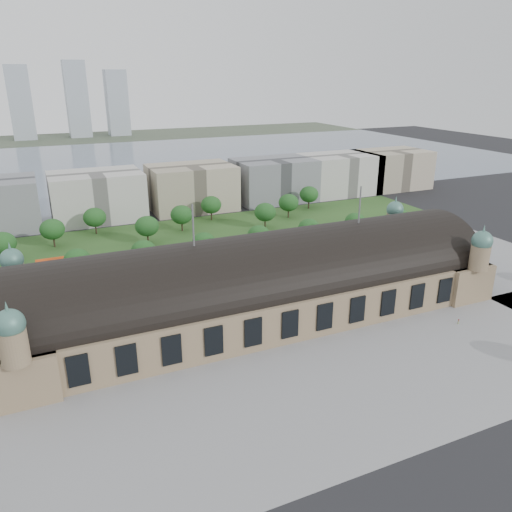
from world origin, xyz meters
name	(u,v)px	position (x,y,z in m)	size (l,w,h in m)	color
ground	(259,315)	(0.00, 0.00, 0.00)	(900.00, 900.00, 0.00)	black
station	(259,284)	(0.00, 0.00, 10.28)	(150.00, 48.40, 44.30)	#887254
plaza_south	(371,382)	(10.00, -44.00, 0.00)	(190.00, 48.00, 0.12)	gray
plaza_east	(499,266)	(103.00, 0.00, 0.00)	(56.00, 100.00, 0.12)	gray
road_slab	(165,281)	(-20.00, 38.00, 0.00)	(260.00, 26.00, 0.10)	black
grass_belt	(146,237)	(-15.00, 93.00, 0.00)	(300.00, 45.00, 0.10)	#2B5020
petrol_station	(59,263)	(-53.91, 65.28, 2.95)	(14.00, 13.00, 5.05)	#C93C0B
lake	(109,165)	(0.00, 298.00, 0.00)	(700.00, 320.00, 0.08)	slate
far_shore	(82,138)	(0.00, 498.00, 0.00)	(700.00, 120.00, 0.14)	#44513D
far_tower_left	(21,103)	(-60.00, 508.00, 40.00)	(24.00, 24.00, 80.00)	#9EA8B2
far_tower_mid	(77,99)	(0.00, 508.00, 42.50)	(24.00, 24.00, 85.00)	#9EA8B2
far_tower_right	(117,103)	(45.00, 508.00, 37.50)	(24.00, 24.00, 75.00)	#9EA8B2
office_3	(97,196)	(-30.00, 133.00, 12.00)	(45.00, 32.00, 24.00)	beige
office_4	(192,187)	(20.00, 133.00, 12.00)	(45.00, 32.00, 24.00)	#B3A58C
office_5	(274,180)	(70.00, 133.00, 12.00)	(45.00, 32.00, 24.00)	gray
office_6	(339,174)	(115.00, 133.00, 12.00)	(45.00, 32.00, 24.00)	beige
office_7	(391,169)	(155.00, 133.00, 12.00)	(45.00, 32.00, 24.00)	#B3A58C
tree_row_2	(4,270)	(-72.00, 53.00, 7.43)	(9.60, 9.60, 11.52)	#2D2116
tree_row_3	(77,260)	(-48.00, 53.00, 7.43)	(9.60, 9.60, 11.52)	#2D2116
tree_row_4	(144,251)	(-24.00, 53.00, 7.43)	(9.60, 9.60, 11.52)	#2D2116
tree_row_5	(204,243)	(0.00, 53.00, 7.43)	(9.60, 9.60, 11.52)	#2D2116
tree_row_6	(259,235)	(24.00, 53.00, 7.43)	(9.60, 9.60, 11.52)	#2D2116
tree_row_7	(309,228)	(48.00, 53.00, 7.43)	(9.60, 9.60, 11.52)	#2D2116
tree_row_8	(355,222)	(72.00, 53.00, 7.43)	(9.60, 9.60, 11.52)	#2D2116
tree_row_9	(398,216)	(96.00, 53.00, 7.43)	(9.60, 9.60, 11.52)	#2D2116
tree_belt_3	(2,243)	(-73.00, 83.00, 8.05)	(10.40, 10.40, 12.48)	#2D2116
tree_belt_4	(52,229)	(-54.00, 95.00, 8.05)	(10.40, 10.40, 12.48)	#2D2116
tree_belt_5	(95,217)	(-35.00, 107.00, 8.05)	(10.40, 10.40, 12.48)	#2D2116
tree_belt_6	(147,226)	(-16.00, 83.00, 8.05)	(10.40, 10.40, 12.48)	#2D2116
tree_belt_7	(181,215)	(3.00, 95.00, 8.05)	(10.40, 10.40, 12.48)	#2D2116
tree_belt_8	(211,205)	(22.00, 107.00, 8.05)	(10.40, 10.40, 12.48)	#2D2116
tree_belt_9	(265,212)	(41.00, 83.00, 8.05)	(10.40, 10.40, 12.48)	#2D2116
tree_belt_10	(289,203)	(60.00, 95.00, 8.05)	(10.40, 10.40, 12.48)	#2D2116
tree_belt_11	(309,194)	(79.00, 107.00, 8.05)	(10.40, 10.40, 12.48)	#2D2116
traffic_car_2	(51,299)	(-58.44, 36.91, 0.69)	(2.30, 4.99, 1.39)	black
traffic_car_5	(310,251)	(43.07, 43.40, 0.80)	(1.70, 4.87, 1.60)	slate
traffic_car_6	(374,252)	(67.52, 31.94, 0.66)	(2.20, 4.78, 1.33)	silver
parked_car_1	(85,309)	(-49.18, 25.00, 0.77)	(2.56, 5.56, 1.55)	maroon
parked_car_2	(104,311)	(-43.77, 21.00, 0.80)	(2.26, 5.55, 1.61)	#1C1844
parked_car_3	(52,316)	(-59.10, 23.91, 0.72)	(1.69, 4.20, 1.43)	slate
parked_car_4	(90,314)	(-48.25, 21.00, 0.67)	(1.42, 4.08, 1.35)	silver
parked_car_5	(155,299)	(-27.08, 23.23, 0.68)	(2.25, 4.87, 1.35)	#969B9F
parked_car_6	(165,297)	(-23.86, 23.62, 0.74)	(2.07, 5.08, 1.48)	black
bus_west	(206,277)	(-6.32, 32.00, 1.78)	(2.99, 12.77, 3.56)	#A91F1B
bus_mid	(228,279)	(0.26, 27.00, 1.69)	(2.84, 12.13, 3.38)	beige
bus_east	(291,269)	(25.32, 27.00, 1.55)	(2.61, 11.15, 3.11)	white
pedestrian_0	(458,322)	(51.99, -30.00, 0.78)	(0.76, 0.44, 1.56)	gray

